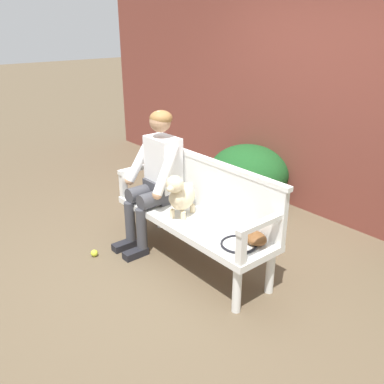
# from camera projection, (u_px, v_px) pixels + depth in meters

# --- Properties ---
(ground_plane) EXTENTS (40.00, 40.00, 0.00)m
(ground_plane) POSITION_uv_depth(u_px,v_px,m) (192.00, 262.00, 3.87)
(ground_plane) COLOR brown
(brick_garden_fence) EXTENTS (8.00, 0.30, 2.59)m
(brick_garden_fence) POSITION_uv_depth(u_px,v_px,m) (327.00, 98.00, 4.49)
(brick_garden_fence) COLOR brown
(brick_garden_fence) RESTS_ON ground
(hedge_bush_mid_right) EXTENTS (1.01, 0.93, 0.67)m
(hedge_bush_mid_right) POSITION_uv_depth(u_px,v_px,m) (249.00, 172.00, 5.14)
(hedge_bush_mid_right) COLOR #194C1E
(hedge_bush_mid_right) RESTS_ON ground
(garden_bench) EXTENTS (1.68, 0.50, 0.45)m
(garden_bench) POSITION_uv_depth(u_px,v_px,m) (192.00, 224.00, 3.71)
(garden_bench) COLOR white
(garden_bench) RESTS_ON ground
(bench_backrest) EXTENTS (1.72, 0.06, 0.50)m
(bench_backrest) POSITION_uv_depth(u_px,v_px,m) (211.00, 185.00, 3.73)
(bench_backrest) COLOR white
(bench_backrest) RESTS_ON garden_bench
(bench_armrest_left_end) EXTENTS (0.06, 0.50, 0.28)m
(bench_armrest_left_end) POSITION_uv_depth(u_px,v_px,m) (134.00, 175.00, 4.13)
(bench_armrest_left_end) COLOR white
(bench_armrest_left_end) RESTS_ON garden_bench
(bench_armrest_right_end) EXTENTS (0.06, 0.50, 0.28)m
(bench_armrest_right_end) POSITION_uv_depth(u_px,v_px,m) (254.00, 234.00, 3.00)
(bench_armrest_right_end) COLOR white
(bench_armrest_right_end) RESTS_ON garden_bench
(person_seated) EXTENTS (0.56, 0.65, 1.32)m
(person_seated) POSITION_uv_depth(u_px,v_px,m) (156.00, 174.00, 3.94)
(person_seated) COLOR black
(person_seated) RESTS_ON ground
(dog_on_bench) EXTENTS (0.30, 0.41, 0.42)m
(dog_on_bench) POSITION_uv_depth(u_px,v_px,m) (180.00, 195.00, 3.64)
(dog_on_bench) COLOR beige
(dog_on_bench) RESTS_ON garden_bench
(tennis_racket) EXTENTS (0.30, 0.57, 0.03)m
(tennis_racket) POSITION_uv_depth(u_px,v_px,m) (241.00, 243.00, 3.26)
(tennis_racket) COLOR black
(tennis_racket) RESTS_ON garden_bench
(baseball_glove) EXTENTS (0.25, 0.22, 0.09)m
(baseball_glove) POSITION_uv_depth(u_px,v_px,m) (255.00, 238.00, 3.26)
(baseball_glove) COLOR brown
(baseball_glove) RESTS_ON garden_bench
(tennis_ball) EXTENTS (0.07, 0.07, 0.07)m
(tennis_ball) POSITION_uv_depth(u_px,v_px,m) (94.00, 253.00, 3.94)
(tennis_ball) COLOR #CCDB33
(tennis_ball) RESTS_ON ground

